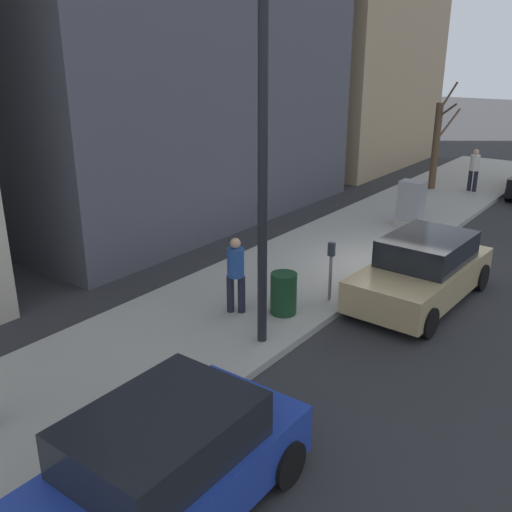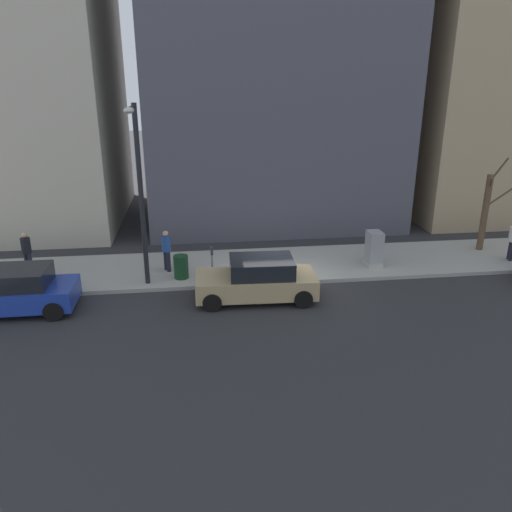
{
  "view_description": "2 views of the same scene",
  "coord_description": "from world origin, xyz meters",
  "px_view_note": "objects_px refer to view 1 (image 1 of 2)",
  "views": [
    {
      "loc": [
        -5.21,
        12.85,
        5.43
      ],
      "look_at": [
        1.54,
        3.77,
        1.33
      ],
      "focal_mm": 40.0,
      "sensor_mm": 36.0,
      "label": 1
    },
    {
      "loc": [
        -17.15,
        3.08,
        7.45
      ],
      "look_at": [
        0.72,
        0.78,
        0.97
      ],
      "focal_mm": 35.0,
      "sensor_mm": 36.0,
      "label": 2
    }
  ],
  "objects_px": {
    "pedestrian_near_meter": "(474,168)",
    "trash_bin": "(284,293)",
    "streetlamp": "(276,140)",
    "parked_car_tan": "(423,270)",
    "parking_meter": "(331,265)",
    "bare_tree": "(437,144)",
    "parked_car_blue": "(156,475)",
    "utility_box": "(411,204)",
    "pedestrian_midblock": "(236,271)"
  },
  "relations": [
    {
      "from": "parked_car_tan",
      "to": "streetlamp",
      "type": "height_order",
      "value": "streetlamp"
    },
    {
      "from": "streetlamp",
      "to": "trash_bin",
      "type": "relative_size",
      "value": 7.22
    },
    {
      "from": "bare_tree",
      "to": "parked_car_tan",
      "type": "bearing_deg",
      "value": 109.06
    },
    {
      "from": "utility_box",
      "to": "pedestrian_midblock",
      "type": "height_order",
      "value": "pedestrian_midblock"
    },
    {
      "from": "parked_car_tan",
      "to": "utility_box",
      "type": "xyz_separation_m",
      "value": [
        2.38,
        -5.11,
        0.11
      ]
    },
    {
      "from": "pedestrian_near_meter",
      "to": "parked_car_blue",
      "type": "bearing_deg",
      "value": 114.61
    },
    {
      "from": "bare_tree",
      "to": "pedestrian_near_meter",
      "type": "bearing_deg",
      "value": -160.58
    },
    {
      "from": "parked_car_tan",
      "to": "parking_meter",
      "type": "xyz_separation_m",
      "value": [
        1.53,
        1.52,
        0.24
      ]
    },
    {
      "from": "parking_meter",
      "to": "bare_tree",
      "type": "xyz_separation_m",
      "value": [
        2.13,
        -12.09,
        0.97
      ]
    },
    {
      "from": "streetlamp",
      "to": "pedestrian_near_meter",
      "type": "distance_m",
      "value": 15.33
    },
    {
      "from": "parked_car_tan",
      "to": "trash_bin",
      "type": "height_order",
      "value": "parked_car_tan"
    },
    {
      "from": "utility_box",
      "to": "pedestrian_near_meter",
      "type": "relative_size",
      "value": 0.86
    },
    {
      "from": "trash_bin",
      "to": "utility_box",
      "type": "bearing_deg",
      "value": -87.07
    },
    {
      "from": "utility_box",
      "to": "streetlamp",
      "type": "height_order",
      "value": "streetlamp"
    },
    {
      "from": "parked_car_tan",
      "to": "pedestrian_near_meter",
      "type": "height_order",
      "value": "pedestrian_near_meter"
    },
    {
      "from": "parked_car_blue",
      "to": "parking_meter",
      "type": "distance_m",
      "value": 6.9
    },
    {
      "from": "bare_tree",
      "to": "streetlamp",
      "type": "bearing_deg",
      "value": 98.98
    },
    {
      "from": "bare_tree",
      "to": "pedestrian_midblock",
      "type": "xyz_separation_m",
      "value": [
        -0.84,
        13.83,
        -0.86
      ]
    },
    {
      "from": "parked_car_blue",
      "to": "trash_bin",
      "type": "xyz_separation_m",
      "value": [
        1.93,
        -5.55,
        -0.14
      ]
    },
    {
      "from": "utility_box",
      "to": "pedestrian_near_meter",
      "type": "distance_m",
      "value": 5.97
    },
    {
      "from": "pedestrian_near_meter",
      "to": "parking_meter",
      "type": "bearing_deg",
      "value": 111.36
    },
    {
      "from": "streetlamp",
      "to": "bare_tree",
      "type": "relative_size",
      "value": 1.56
    },
    {
      "from": "utility_box",
      "to": "trash_bin",
      "type": "height_order",
      "value": "utility_box"
    },
    {
      "from": "bare_tree",
      "to": "pedestrian_near_meter",
      "type": "height_order",
      "value": "bare_tree"
    },
    {
      "from": "trash_bin",
      "to": "parked_car_tan",
      "type": "bearing_deg",
      "value": -126.27
    },
    {
      "from": "parking_meter",
      "to": "utility_box",
      "type": "bearing_deg",
      "value": -82.69
    },
    {
      "from": "utility_box",
      "to": "pedestrian_near_meter",
      "type": "bearing_deg",
      "value": -91.34
    },
    {
      "from": "pedestrian_near_meter",
      "to": "pedestrian_midblock",
      "type": "relative_size",
      "value": 1.0
    },
    {
      "from": "pedestrian_midblock",
      "to": "bare_tree",
      "type": "bearing_deg",
      "value": -116.23
    },
    {
      "from": "parking_meter",
      "to": "streetlamp",
      "type": "xyz_separation_m",
      "value": [
        -0.17,
        2.43,
        3.04
      ]
    },
    {
      "from": "streetlamp",
      "to": "trash_bin",
      "type": "height_order",
      "value": "streetlamp"
    },
    {
      "from": "parked_car_tan",
      "to": "pedestrian_near_meter",
      "type": "xyz_separation_m",
      "value": [
        2.24,
        -11.07,
        0.35
      ]
    },
    {
      "from": "pedestrian_near_meter",
      "to": "trash_bin",
      "type": "bearing_deg",
      "value": 109.22
    },
    {
      "from": "streetlamp",
      "to": "bare_tree",
      "type": "xyz_separation_m",
      "value": [
        2.29,
        -14.52,
        -2.07
      ]
    },
    {
      "from": "parked_car_tan",
      "to": "streetlamp",
      "type": "xyz_separation_m",
      "value": [
        1.36,
        3.95,
        3.28
      ]
    },
    {
      "from": "parked_car_blue",
      "to": "bare_tree",
      "type": "relative_size",
      "value": 1.01
    },
    {
      "from": "pedestrian_midblock",
      "to": "utility_box",
      "type": "bearing_deg",
      "value": -122.7
    },
    {
      "from": "parked_car_blue",
      "to": "bare_tree",
      "type": "xyz_separation_m",
      "value": [
        3.61,
        -18.82,
        1.21
      ]
    },
    {
      "from": "parking_meter",
      "to": "trash_bin",
      "type": "xyz_separation_m",
      "value": [
        0.45,
        1.18,
        -0.38
      ]
    },
    {
      "from": "bare_tree",
      "to": "trash_bin",
      "type": "relative_size",
      "value": 4.62
    },
    {
      "from": "pedestrian_midblock",
      "to": "parking_meter",
      "type": "bearing_deg",
      "value": -156.29
    },
    {
      "from": "parked_car_tan",
      "to": "pedestrian_midblock",
      "type": "xyz_separation_m",
      "value": [
        2.82,
        3.25,
        0.35
      ]
    },
    {
      "from": "streetlamp",
      "to": "trash_bin",
      "type": "xyz_separation_m",
      "value": [
        0.62,
        -1.25,
        -3.42
      ]
    },
    {
      "from": "parked_car_blue",
      "to": "parking_meter",
      "type": "xyz_separation_m",
      "value": [
        1.48,
        -6.73,
        0.24
      ]
    },
    {
      "from": "parking_meter",
      "to": "trash_bin",
      "type": "bearing_deg",
      "value": 69.09
    },
    {
      "from": "trash_bin",
      "to": "pedestrian_midblock",
      "type": "relative_size",
      "value": 0.54
    },
    {
      "from": "parked_car_tan",
      "to": "parking_meter",
      "type": "bearing_deg",
      "value": 47.1
    },
    {
      "from": "parked_car_tan",
      "to": "parked_car_blue",
      "type": "height_order",
      "value": "same"
    },
    {
      "from": "utility_box",
      "to": "parked_car_tan",
      "type": "bearing_deg",
      "value": 114.93
    },
    {
      "from": "parked_car_tan",
      "to": "parked_car_blue",
      "type": "distance_m",
      "value": 8.25
    }
  ]
}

